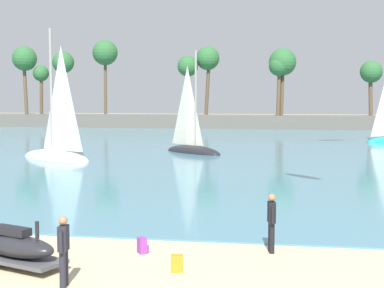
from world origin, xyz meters
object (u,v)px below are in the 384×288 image
(backpack_near_kite, at_px, (142,246))
(sailboat_far_left, at_px, (57,147))
(sailboat_near_shore, at_px, (192,143))
(watercraft_on_trailer, at_px, (17,248))
(backpack_by_trailer, at_px, (177,264))
(person_at_waterline, at_px, (272,221))
(person_rigging_by_gear, at_px, (64,249))

(backpack_near_kite, bearing_deg, sailboat_far_left, 118.07)
(sailboat_near_shore, relative_size, sailboat_far_left, 0.87)
(watercraft_on_trailer, relative_size, sailboat_far_left, 0.29)
(watercraft_on_trailer, relative_size, backpack_by_trailer, 6.33)
(backpack_near_kite, xyz_separation_m, backpack_by_trailer, (1.28, -1.53, 0.00))
(sailboat_far_left, bearing_deg, person_at_waterline, -54.27)
(person_at_waterline, distance_m, backpack_near_kite, 3.70)
(watercraft_on_trailer, relative_size, person_at_waterline, 1.67)
(backpack_near_kite, bearing_deg, person_at_waterline, 10.60)
(sailboat_near_shore, bearing_deg, watercraft_on_trailer, -89.40)
(watercraft_on_trailer, relative_size, backpack_near_kite, 6.33)
(person_rigging_by_gear, height_order, sailboat_near_shore, sailboat_near_shore)
(watercraft_on_trailer, xyz_separation_m, person_at_waterline, (6.42, 2.51, 0.38))
(backpack_near_kite, relative_size, sailboat_near_shore, 0.05)
(person_at_waterline, relative_size, backpack_near_kite, 3.78)
(backpack_by_trailer, height_order, sailboat_near_shore, sailboat_near_shore)
(person_at_waterline, height_order, backpack_near_kite, person_at_waterline)
(watercraft_on_trailer, xyz_separation_m, backpack_near_kite, (2.84, 1.84, -0.31))
(backpack_by_trailer, relative_size, sailboat_near_shore, 0.05)
(person_rigging_by_gear, distance_m, sailboat_far_left, 27.00)
(backpack_near_kite, bearing_deg, backpack_by_trailer, -50.07)
(watercraft_on_trailer, distance_m, backpack_by_trailer, 4.15)
(backpack_by_trailer, xyz_separation_m, sailboat_near_shore, (-4.44, 29.35, 0.60))
(backpack_by_trailer, relative_size, sailboat_far_left, 0.05)
(person_at_waterline, xyz_separation_m, backpack_by_trailer, (-2.29, -2.20, -0.69))
(person_at_waterline, bearing_deg, person_rigging_by_gear, -141.06)
(person_rigging_by_gear, height_order, sailboat_far_left, sailboat_far_left)
(person_rigging_by_gear, relative_size, backpack_near_kite, 3.78)
(person_at_waterline, xyz_separation_m, sailboat_far_left, (-15.18, 21.10, 0.03))
(backpack_near_kite, relative_size, sailboat_far_left, 0.05)
(person_rigging_by_gear, bearing_deg, watercraft_on_trailer, 144.80)
(backpack_near_kite, xyz_separation_m, sailboat_far_left, (-11.61, 21.77, 0.72))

